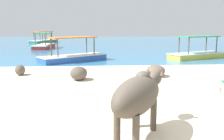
# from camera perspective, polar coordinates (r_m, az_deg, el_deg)

# --- Properties ---
(sand_beach) EXTENTS (18.00, 14.00, 0.04)m
(sand_beach) POSITION_cam_1_polar(r_m,az_deg,el_deg) (4.75, 1.51, -12.76)
(sand_beach) COLOR beige
(sand_beach) RESTS_ON ground
(water_surface) EXTENTS (60.00, 36.00, 0.03)m
(water_surface) POSITION_cam_1_polar(r_m,az_deg,el_deg) (26.43, -2.87, 6.07)
(water_surface) COLOR teal
(water_surface) RESTS_ON ground
(cow) EXTENTS (1.33, 1.84, 1.08)m
(cow) POSITION_cam_1_polar(r_m,az_deg,el_deg) (4.08, 6.08, -5.78)
(cow) COLOR #4C4238
(cow) RESTS_ON sand_beach
(shore_rock_large) EXTENTS (0.48, 0.58, 0.39)m
(shore_rock_large) POSITION_cam_1_polar(r_m,az_deg,el_deg) (9.92, -20.49, 0.01)
(shore_rock_large) COLOR brown
(shore_rock_large) RESTS_ON sand_beach
(shore_rock_medium) EXTENTS (0.62, 0.71, 0.46)m
(shore_rock_medium) POSITION_cam_1_polar(r_m,az_deg,el_deg) (8.53, -7.71, -0.74)
(shore_rock_medium) COLOR brown
(shore_rock_medium) RESTS_ON sand_beach
(shore_rock_small) EXTENTS (0.93, 0.97, 0.42)m
(shore_rock_small) POSITION_cam_1_polar(r_m,az_deg,el_deg) (9.19, 10.02, -0.15)
(shore_rock_small) COLOR #6B5B4C
(shore_rock_small) RESTS_ON sand_beach
(boat_red) EXTENTS (1.33, 3.72, 1.29)m
(boat_red) POSITION_cam_1_polar(r_m,az_deg,el_deg) (21.64, -15.43, 5.59)
(boat_red) COLOR #C63833
(boat_red) RESTS_ON water_surface
(boat_yellow) EXTENTS (3.83, 2.51, 1.29)m
(boat_yellow) POSITION_cam_1_polar(r_m,az_deg,el_deg) (15.21, 19.14, 3.62)
(boat_yellow) COLOR gold
(boat_yellow) RESTS_ON water_surface
(boat_blue) EXTENTS (3.68, 3.03, 1.29)m
(boat_blue) POSITION_cam_1_polar(r_m,az_deg,el_deg) (13.34, -8.91, 3.22)
(boat_blue) COLOR #3866B7
(boat_blue) RESTS_ON water_surface
(boat_green) EXTENTS (2.57, 3.82, 1.29)m
(boat_green) POSITION_cam_1_polar(r_m,az_deg,el_deg) (28.35, -15.57, 6.58)
(boat_green) COLOR #338E66
(boat_green) RESTS_ON water_surface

